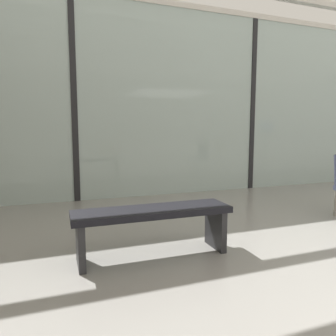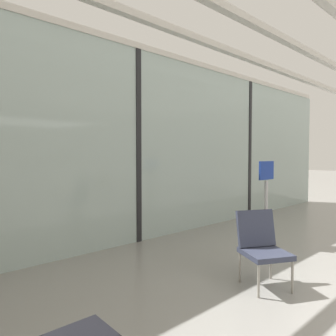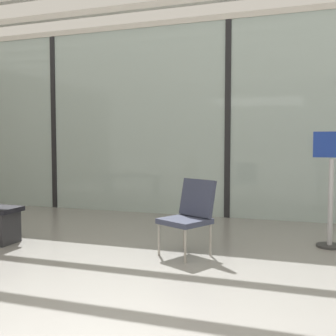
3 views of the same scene
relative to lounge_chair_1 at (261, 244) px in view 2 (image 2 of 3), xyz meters
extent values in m
cube|color=#A3B7B2|center=(0.01, 2.47, 1.21)|extent=(14.00, 0.08, 3.40)
cube|color=black|center=(0.01, 2.47, 1.21)|extent=(0.10, 0.12, 3.40)
cube|color=black|center=(3.51, 2.47, 1.21)|extent=(0.10, 0.12, 3.40)
cube|color=beige|center=(0.01, 0.59, 2.96)|extent=(13.72, 0.12, 0.10)
cube|color=beige|center=(0.01, 1.53, 2.96)|extent=(13.72, 0.12, 0.10)
cube|color=beige|center=(0.01, 2.47, 2.96)|extent=(13.72, 0.12, 0.10)
sphere|color=black|center=(-0.70, 5.97, 1.89)|extent=(0.28, 0.28, 0.28)
sphere|color=black|center=(0.20, 5.97, 1.89)|extent=(0.28, 0.28, 0.28)
cube|color=#33384C|center=(-0.04, -0.08, -0.09)|extent=(0.65, 0.65, 0.06)
cube|color=#33384C|center=(0.06, 0.11, 0.16)|extent=(0.49, 0.35, 0.44)
cylinder|color=gray|center=(-0.32, -0.17, -0.31)|extent=(0.03, 0.03, 0.37)
cylinder|color=gray|center=(0.05, -0.36, -0.31)|extent=(0.03, 0.03, 0.37)
cylinder|color=gray|center=(-0.13, 0.20, -0.31)|extent=(0.03, 0.03, 0.37)
cylinder|color=gray|center=(0.24, 0.01, -0.31)|extent=(0.03, 0.03, 0.37)
cylinder|color=#333333|center=(1.58, 0.85, -0.48)|extent=(0.32, 0.32, 0.03)
cylinder|color=#B2B2B7|center=(1.58, 0.85, 0.06)|extent=(0.06, 0.06, 1.10)
cube|color=navy|center=(1.58, 0.85, 0.79)|extent=(0.44, 0.03, 0.32)
camera|label=1|loc=(-3.84, -3.03, 0.71)|focal=33.29mm
camera|label=2|loc=(-3.21, -1.90, 1.04)|focal=32.49mm
camera|label=3|loc=(1.21, -4.44, 0.80)|focal=42.61mm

